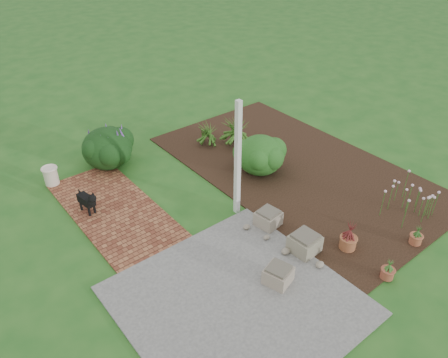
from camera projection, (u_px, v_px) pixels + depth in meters
ground at (229, 219)px, 8.94m from camera, size 80.00×80.00×0.00m
concrete_patio at (237, 301)px, 7.13m from camera, size 3.50×3.50×0.04m
brick_path at (114, 209)px, 9.18m from camera, size 1.60×3.50×0.04m
garden_bed at (296, 168)px, 10.56m from camera, size 4.00×7.00×0.03m
veranda_post at (238, 160)px, 8.47m from camera, size 0.10×0.10×2.50m
stone_trough_near at (305, 244)px, 8.02m from camera, size 0.51×0.51×0.32m
stone_trough_mid at (278, 275)px, 7.39m from camera, size 0.52×0.52×0.28m
stone_trough_far at (268, 219)px, 8.66m from camera, size 0.49×0.49×0.29m
black_dog at (87, 200)px, 8.90m from camera, size 0.26×0.61×0.53m
cream_ceramic_urn at (51, 176)px, 9.85m from camera, size 0.32×0.32×0.42m
evergreen_shrub at (260, 154)px, 10.17m from camera, size 1.42×1.42×0.93m
agapanthus_clump_back at (235, 129)px, 11.28m from camera, size 1.20×1.20×0.91m
agapanthus_clump_front at (207, 132)px, 11.34m from camera, size 0.90×0.90×0.73m
pink_flower_patch at (410, 201)px, 8.84m from camera, size 1.39×1.39×0.69m
terracotta_pot_bronze at (348, 243)px, 8.12m from camera, size 0.40×0.40×0.25m
terracotta_pot_small_left at (416, 239)px, 8.24m from camera, size 0.29×0.29×0.19m
terracotta_pot_small_right at (387, 273)px, 7.50m from camera, size 0.29×0.29×0.19m
purple_flowering_bush at (107, 147)px, 10.43m from camera, size 1.44×1.44×1.01m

